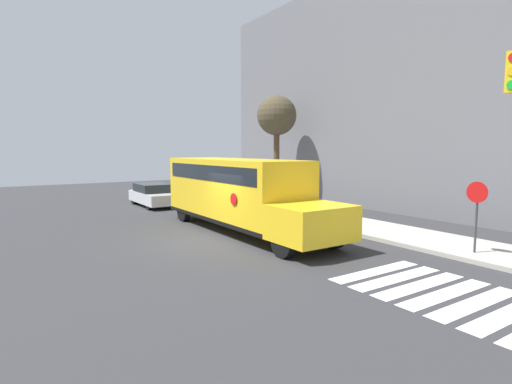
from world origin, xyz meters
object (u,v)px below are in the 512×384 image
Objects in this scene: parked_car at (153,195)px; stop_sign at (477,208)px; school_bus at (238,190)px; tree_near_sidewalk at (277,117)px.

stop_sign reaches higher than parked_car.
stop_sign is (7.85, 4.05, -0.13)m from school_bus.
tree_near_sidewalk is at bearing 168.43° from stop_sign.
tree_near_sidewalk is (-14.75, 3.02, 3.92)m from stop_sign.
school_bus is 4.21× the size of stop_sign.
stop_sign is at bearing 15.07° from parked_car.
parked_car is (-9.21, -0.54, -1.04)m from school_bus.
school_bus is 1.47× the size of tree_near_sidewalk.
parked_car is 0.64× the size of tree_near_sidewalk.
tree_near_sidewalk is (2.31, 7.61, 4.84)m from parked_car.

